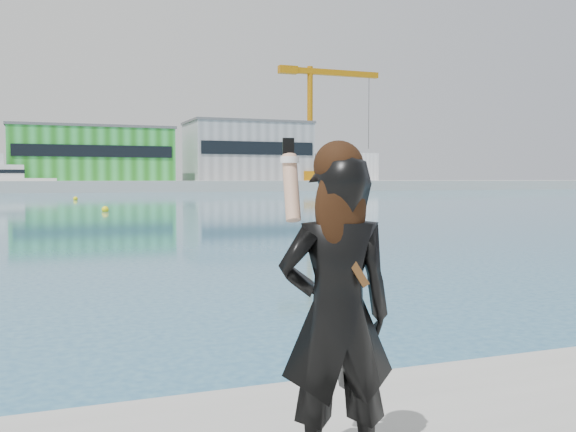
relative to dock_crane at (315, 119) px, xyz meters
name	(u,v)px	position (x,y,z in m)	size (l,w,h in m)	color
far_quay	(48,186)	(-53.20, 8.00, -14.07)	(320.00, 40.00, 2.00)	#9E9E99
warehouse_green	(91,154)	(-45.20, 5.98, -7.81)	(30.60, 16.36, 10.50)	#268822
warehouse_grey_right	(247,151)	(-13.20, 5.98, -6.80)	(25.50, 15.35, 12.50)	gray
ancillary_shed	(344,167)	(8.80, 4.00, -10.07)	(12.00, 10.00, 6.00)	silver
dock_crane	(315,119)	(0.00, 0.00, 0.00)	(23.00, 4.00, 24.00)	orange
flagpole_right	(170,157)	(-31.11, -1.00, -8.53)	(1.28, 0.16, 8.00)	silver
buoy_near	(75,200)	(-51.01, -50.21, -15.07)	(0.50, 0.50, 0.50)	#FFE80D
buoy_extra	(105,212)	(-50.30, -77.82, -15.07)	(0.50, 0.50, 0.50)	#FFE80D
woman	(337,306)	(-53.17, -122.54, -13.37)	(0.67, 0.50, 1.77)	black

